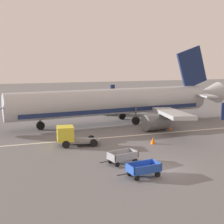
{
  "coord_description": "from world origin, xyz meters",
  "views": [
    {
      "loc": [
        -11.87,
        -22.29,
        8.84
      ],
      "look_at": [
        0.4,
        13.19,
        2.8
      ],
      "focal_mm": 50.56,
      "sensor_mm": 36.0,
      "label": 1
    }
  ],
  "objects_px": {
    "airplane": "(120,102)",
    "service_truck_beside_carts": "(70,136)",
    "traffic_cone_near_plane": "(153,140)",
    "baggage_cart_second_in_row": "(122,157)",
    "traffic_cone_mid_apron": "(170,127)",
    "baggage_cart_nearest": "(143,169)"
  },
  "relations": [
    {
      "from": "baggage_cart_second_in_row",
      "to": "traffic_cone_mid_apron",
      "type": "relative_size",
      "value": 5.25
    },
    {
      "from": "airplane",
      "to": "baggage_cart_nearest",
      "type": "bearing_deg",
      "value": -105.6
    },
    {
      "from": "baggage_cart_second_in_row",
      "to": "traffic_cone_near_plane",
      "type": "height_order",
      "value": "baggage_cart_second_in_row"
    },
    {
      "from": "airplane",
      "to": "baggage_cart_nearest",
      "type": "distance_m",
      "value": 21.94
    },
    {
      "from": "baggage_cart_nearest",
      "to": "service_truck_beside_carts",
      "type": "relative_size",
      "value": 0.79
    },
    {
      "from": "service_truck_beside_carts",
      "to": "traffic_cone_near_plane",
      "type": "height_order",
      "value": "service_truck_beside_carts"
    },
    {
      "from": "baggage_cart_nearest",
      "to": "traffic_cone_mid_apron",
      "type": "height_order",
      "value": "baggage_cart_nearest"
    },
    {
      "from": "baggage_cart_nearest",
      "to": "traffic_cone_mid_apron",
      "type": "xyz_separation_m",
      "value": [
        10.49,
        14.56,
        -0.26
      ]
    },
    {
      "from": "airplane",
      "to": "traffic_cone_mid_apron",
      "type": "distance_m",
      "value": 8.38
    },
    {
      "from": "airplane",
      "to": "service_truck_beside_carts",
      "type": "relative_size",
      "value": 8.23
    },
    {
      "from": "traffic_cone_mid_apron",
      "to": "service_truck_beside_carts",
      "type": "bearing_deg",
      "value": -164.84
    },
    {
      "from": "baggage_cart_nearest",
      "to": "baggage_cart_second_in_row",
      "type": "distance_m",
      "value": 3.53
    },
    {
      "from": "airplane",
      "to": "baggage_cart_nearest",
      "type": "height_order",
      "value": "airplane"
    },
    {
      "from": "baggage_cart_nearest",
      "to": "service_truck_beside_carts",
      "type": "distance_m",
      "value": 11.34
    },
    {
      "from": "airplane",
      "to": "traffic_cone_near_plane",
      "type": "relative_size",
      "value": 51.13
    },
    {
      "from": "baggage_cart_second_in_row",
      "to": "baggage_cart_nearest",
      "type": "bearing_deg",
      "value": -83.67
    },
    {
      "from": "traffic_cone_near_plane",
      "to": "baggage_cart_second_in_row",
      "type": "bearing_deg",
      "value": -137.17
    },
    {
      "from": "service_truck_beside_carts",
      "to": "traffic_cone_mid_apron",
      "type": "relative_size",
      "value": 6.63
    },
    {
      "from": "baggage_cart_nearest",
      "to": "traffic_cone_near_plane",
      "type": "bearing_deg",
      "value": 59.31
    },
    {
      "from": "airplane",
      "to": "service_truck_beside_carts",
      "type": "height_order",
      "value": "airplane"
    },
    {
      "from": "service_truck_beside_carts",
      "to": "traffic_cone_mid_apron",
      "type": "bearing_deg",
      "value": 15.16
    },
    {
      "from": "baggage_cart_second_in_row",
      "to": "traffic_cone_near_plane",
      "type": "bearing_deg",
      "value": 42.83
    }
  ]
}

